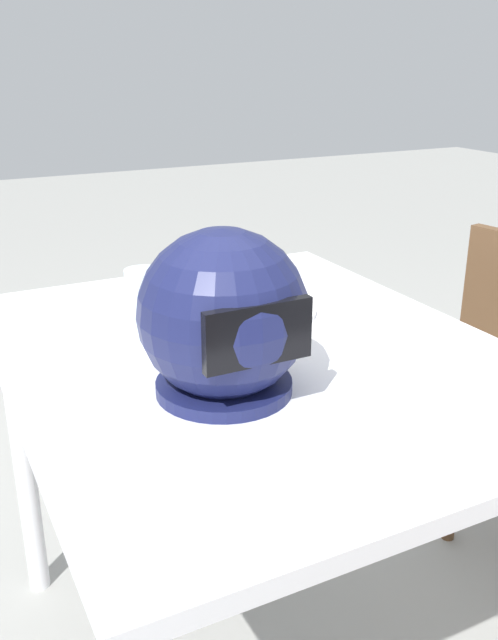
% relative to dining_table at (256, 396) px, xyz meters
% --- Properties ---
extents(dining_table, '(0.87, 1.07, 0.77)m').
position_rel_dining_table_xyz_m(dining_table, '(0.00, 0.00, 0.00)').
color(dining_table, white).
rests_on(dining_table, ground).
extents(pizza_plate, '(0.30, 0.30, 0.01)m').
position_rel_dining_table_xyz_m(pizza_plate, '(-0.06, -0.18, 0.10)').
color(pizza_plate, white).
rests_on(pizza_plate, dining_table).
extents(pizza, '(0.24, 0.24, 0.05)m').
position_rel_dining_table_xyz_m(pizza, '(-0.07, -0.18, 0.12)').
color(pizza, tan).
rests_on(pizza, pizza_plate).
extents(motorcycle_helmet, '(0.27, 0.27, 0.27)m').
position_rel_dining_table_xyz_m(motorcycle_helmet, '(0.12, 0.13, 0.22)').
color(motorcycle_helmet, '#191E4C').
rests_on(motorcycle_helmet, dining_table).
extents(drinking_glass, '(0.07, 0.07, 0.13)m').
position_rel_dining_table_xyz_m(drinking_glass, '(0.16, -0.15, 0.16)').
color(drinking_glass, silver).
rests_on(drinking_glass, dining_table).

